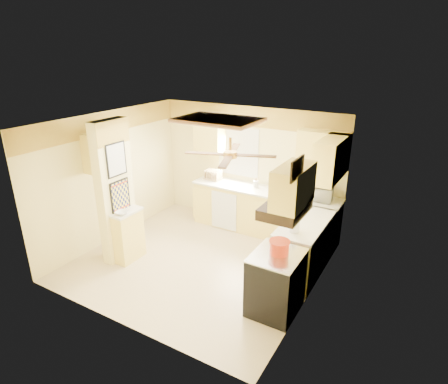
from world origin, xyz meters
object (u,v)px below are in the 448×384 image
Objects in this scene: stove at (276,283)px; kettle at (295,226)px; dutch_oven at (279,247)px; bowl at (122,213)px; microwave at (319,193)px.

stove is 0.92m from kettle.
dutch_oven reaches higher than stove.
dutch_oven is at bearing 3.63° from bowl.
kettle is (2.75, 0.85, 0.08)m from bowl.
stove is 3.15× the size of dutch_oven.
bowl is (-2.77, -0.13, 0.51)m from stove.
microwave is 1.69× the size of dutch_oven.
stove is 4.05× the size of kettle.
kettle reaches higher than stove.
dutch_oven is 1.28× the size of kettle.
kettle is (-0.02, 0.72, 0.58)m from stove.
dutch_oven is (0.09, -2.13, -0.06)m from microwave.
microwave is at bearing 92.71° from kettle.
bowl is at bearing -177.29° from stove.
kettle is at bearing 17.11° from bowl.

